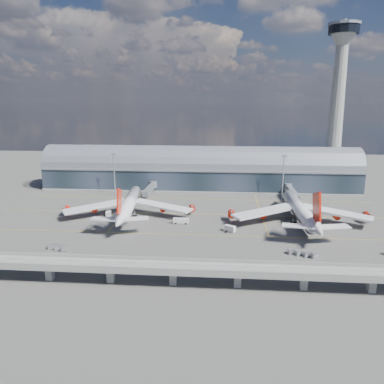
# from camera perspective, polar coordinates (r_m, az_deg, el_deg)

# --- Properties ---
(ground) EXTENTS (500.00, 500.00, 0.00)m
(ground) POSITION_cam_1_polar(r_m,az_deg,el_deg) (171.48, -0.47, -5.34)
(ground) COLOR #474744
(ground) RESTS_ON ground
(taxi_lines) EXTENTS (200.00, 80.12, 0.01)m
(taxi_lines) POSITION_cam_1_polar(r_m,az_deg,el_deg) (192.43, 0.11, -3.19)
(taxi_lines) COLOR gold
(taxi_lines) RESTS_ON ground
(terminal) EXTENTS (200.00, 30.00, 28.00)m
(terminal) POSITION_cam_1_polar(r_m,az_deg,el_deg) (243.96, 1.15, 3.18)
(terminal) COLOR #1D2831
(terminal) RESTS_ON ground
(control_tower) EXTENTS (19.00, 19.00, 103.00)m
(control_tower) POSITION_cam_1_polar(r_m,az_deg,el_deg) (254.39, 21.20, 11.85)
(control_tower) COLOR gray
(control_tower) RESTS_ON ground
(guideway) EXTENTS (220.00, 8.50, 7.20)m
(guideway) POSITION_cam_1_polar(r_m,az_deg,el_deg) (118.78, -2.89, -11.58)
(guideway) COLOR gray
(guideway) RESTS_ON ground
(floodlight_mast_left) EXTENTS (3.00, 0.70, 25.70)m
(floodlight_mast_left) POSITION_cam_1_polar(r_m,az_deg,el_deg) (229.77, -11.77, 2.81)
(floodlight_mast_left) COLOR gray
(floodlight_mast_left) RESTS_ON ground
(floodlight_mast_right) EXTENTS (3.00, 0.70, 25.70)m
(floodlight_mast_right) POSITION_cam_1_polar(r_m,az_deg,el_deg) (223.35, 13.71, 2.40)
(floodlight_mast_right) COLOR gray
(floodlight_mast_right) RESTS_ON ground
(airliner_left) EXTENTS (66.21, 69.62, 21.20)m
(airliner_left) POSITION_cam_1_polar(r_m,az_deg,el_deg) (187.60, -9.66, -1.91)
(airliner_left) COLOR white
(airliner_left) RESTS_ON ground
(airliner_right) EXTENTS (67.42, 70.45, 22.37)m
(airliner_right) POSITION_cam_1_polar(r_m,az_deg,el_deg) (182.43, 16.14, -2.81)
(airliner_right) COLOR white
(airliner_right) RESTS_ON ground
(jet_bridge_left) EXTENTS (4.40, 28.00, 7.25)m
(jet_bridge_left) POSITION_cam_1_polar(r_m,az_deg,el_deg) (224.53, -6.39, 0.56)
(jet_bridge_left) COLOR gray
(jet_bridge_left) RESTS_ON ground
(jet_bridge_right) EXTENTS (4.40, 32.00, 7.25)m
(jet_bridge_right) POSITION_cam_1_polar(r_m,az_deg,el_deg) (222.27, 14.97, 0.04)
(jet_bridge_right) COLOR gray
(jet_bridge_right) RESTS_ON ground
(service_truck_0) EXTENTS (3.01, 6.59, 2.63)m
(service_truck_0) POSITION_cam_1_polar(r_m,az_deg,el_deg) (192.01, -12.59, -3.15)
(service_truck_0) COLOR silver
(service_truck_0) RESTS_ON ground
(service_truck_1) EXTENTS (5.30, 4.29, 2.80)m
(service_truck_1) POSITION_cam_1_polar(r_m,az_deg,el_deg) (165.67, 5.78, -5.59)
(service_truck_1) COLOR silver
(service_truck_1) RESTS_ON ground
(service_truck_2) EXTENTS (7.33, 2.33, 2.65)m
(service_truck_2) POSITION_cam_1_polar(r_m,az_deg,el_deg) (175.40, -1.69, -4.43)
(service_truck_2) COLOR silver
(service_truck_2) RESTS_ON ground
(service_truck_3) EXTENTS (4.61, 5.88, 2.68)m
(service_truck_3) POSITION_cam_1_polar(r_m,az_deg,el_deg) (186.54, 8.51, -3.46)
(service_truck_3) COLOR silver
(service_truck_3) RESTS_ON ground
(service_truck_4) EXTENTS (3.26, 5.23, 2.82)m
(service_truck_4) POSITION_cam_1_polar(r_m,az_deg,el_deg) (193.57, 18.19, -3.36)
(service_truck_4) COLOR silver
(service_truck_4) RESTS_ON ground
(service_truck_5) EXTENTS (6.18, 5.49, 2.91)m
(service_truck_5) POSITION_cam_1_polar(r_m,az_deg,el_deg) (208.85, -9.54, -1.60)
(service_truck_5) COLOR silver
(service_truck_5) RESTS_ON ground
(cargo_train_0) EXTENTS (8.81, 3.65, 1.93)m
(cargo_train_0) POSITION_cam_1_polar(r_m,az_deg,el_deg) (154.45, -19.75, -7.99)
(cargo_train_0) COLOR gray
(cargo_train_0) RESTS_ON ground
(cargo_train_1) EXTENTS (11.08, 6.20, 1.89)m
(cargo_train_1) POSITION_cam_1_polar(r_m,az_deg,el_deg) (146.31, 16.52, -8.97)
(cargo_train_1) COLOR gray
(cargo_train_1) RESTS_ON ground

